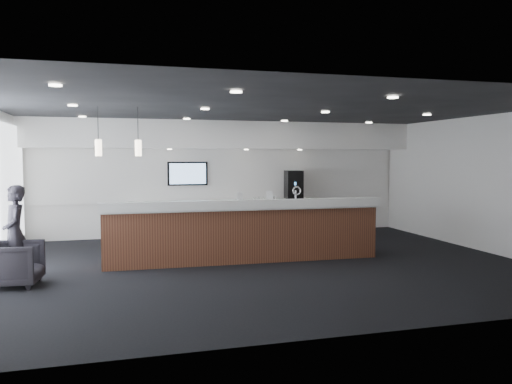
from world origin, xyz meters
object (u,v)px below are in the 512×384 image
object	(u,v)px
service_counter	(243,232)
coffee_machine	(294,185)
lounge_guest	(15,233)
armchair	(15,264)

from	to	relation	value
service_counter	coffee_machine	xyz separation A→B (m)	(2.23, 3.22, 0.76)
service_counter	coffee_machine	distance (m)	3.99
coffee_machine	lounge_guest	world-z (taller)	coffee_machine
service_counter	armchair	size ratio (longest dim) A/B	6.97
service_counter	armchair	world-z (taller)	service_counter
coffee_machine	lounge_guest	xyz separation A→B (m)	(-6.34, -3.78, -0.52)
armchair	lounge_guest	distance (m)	0.61
service_counter	armchair	distance (m)	4.17
coffee_machine	armchair	size ratio (longest dim) A/B	0.96
service_counter	armchair	bearing A→B (deg)	-164.74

